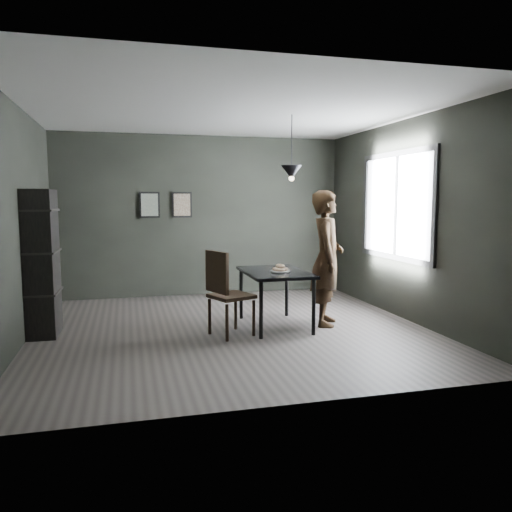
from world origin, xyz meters
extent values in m
plane|color=#342F2D|center=(0.00, 0.00, 0.00)|extent=(5.00, 5.00, 0.00)
cube|color=black|center=(0.00, 2.50, 1.40)|extent=(5.00, 0.10, 2.80)
cube|color=silver|center=(0.00, 0.00, 2.80)|extent=(5.00, 5.00, 0.02)
cube|color=white|center=(2.48, 0.20, 1.60)|extent=(0.02, 1.80, 1.40)
cube|color=black|center=(2.47, 0.20, 1.60)|extent=(0.04, 1.96, 1.56)
cube|color=black|center=(0.60, 0.00, 0.73)|extent=(0.80, 1.20, 0.04)
cylinder|color=black|center=(0.26, -0.54, 0.35)|extent=(0.05, 0.05, 0.71)
cylinder|color=black|center=(0.94, -0.54, 0.35)|extent=(0.05, 0.05, 0.71)
cylinder|color=black|center=(0.26, 0.54, 0.35)|extent=(0.05, 0.05, 0.71)
cylinder|color=black|center=(0.94, 0.54, 0.35)|extent=(0.05, 0.05, 0.71)
cylinder|color=white|center=(0.64, -0.12, 0.76)|extent=(0.23, 0.23, 0.01)
torus|color=beige|center=(0.69, -0.11, 0.78)|extent=(0.13, 0.13, 0.05)
torus|color=beige|center=(0.60, -0.08, 0.78)|extent=(0.13, 0.13, 0.05)
torus|color=beige|center=(0.62, -0.17, 0.78)|extent=(0.13, 0.13, 0.05)
torus|color=beige|center=(0.64, -0.12, 0.83)|extent=(0.18, 0.18, 0.06)
imported|color=black|center=(1.30, -0.07, 0.91)|extent=(0.66, 0.78, 1.81)
cube|color=black|center=(-0.05, -0.28, 0.50)|extent=(0.60, 0.60, 0.04)
cube|color=black|center=(-0.25, -0.36, 0.82)|extent=(0.22, 0.45, 0.51)
cylinder|color=black|center=(-0.16, -0.54, 0.23)|extent=(0.04, 0.04, 0.45)
cylinder|color=black|center=(0.21, -0.39, 0.23)|extent=(0.04, 0.04, 0.45)
cylinder|color=black|center=(-0.31, -0.17, 0.23)|extent=(0.04, 0.04, 0.45)
cylinder|color=black|center=(0.06, -0.02, 0.23)|extent=(0.04, 0.04, 0.45)
cube|color=black|center=(-2.32, 0.32, 0.91)|extent=(0.36, 0.61, 1.81)
cylinder|color=black|center=(0.85, 0.10, 2.42)|extent=(0.01, 0.01, 0.75)
cone|color=black|center=(0.85, 0.10, 2.05)|extent=(0.28, 0.28, 0.18)
sphere|color=#FFE0B2|center=(0.85, 0.10, 1.97)|extent=(0.07, 0.07, 0.07)
cube|color=black|center=(-0.90, 2.47, 1.60)|extent=(0.34, 0.03, 0.44)
cube|color=#3D564D|center=(-0.90, 2.45, 1.60)|extent=(0.28, 0.01, 0.38)
cube|color=black|center=(-0.35, 2.47, 1.60)|extent=(0.34, 0.03, 0.44)
cube|color=brown|center=(-0.35, 2.45, 1.60)|extent=(0.28, 0.01, 0.38)
camera|label=1|loc=(-1.29, -6.27, 1.69)|focal=35.00mm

